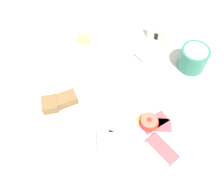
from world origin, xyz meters
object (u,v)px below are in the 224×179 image
at_px(butter_dish, 84,42).
at_px(number_card, 157,34).
at_px(bread_plate, 58,105).
at_px(sugar_cup, 193,58).
at_px(teaspoon_by_saucer, 146,60).
at_px(breakfast_plate, 145,136).
at_px(fork_on_cloth, 4,156).
at_px(teaspoon_near_cup, 120,68).

distance_m(butter_dish, number_card, 0.24).
xyz_separation_m(bread_plate, sugar_cup, (0.32, 0.27, 0.03)).
bearing_deg(butter_dish, bread_plate, -83.95).
bearing_deg(teaspoon_by_saucer, sugar_cup, -136.24).
bearing_deg(breakfast_plate, fork_on_cloth, -152.12).
height_order(sugar_cup, butter_dish, sugar_cup).
relative_size(breakfast_plate, fork_on_cloth, 1.37).
xyz_separation_m(sugar_cup, number_card, (-0.13, 0.06, -0.00)).
relative_size(teaspoon_by_saucer, teaspoon_near_cup, 0.91).
bearing_deg(fork_on_cloth, bread_plate, 46.40).
xyz_separation_m(breakfast_plate, sugar_cup, (0.07, 0.27, 0.03)).
bearing_deg(bread_plate, fork_on_cloth, -111.58).
bearing_deg(number_card, bread_plate, -117.36).
xyz_separation_m(breakfast_plate, butter_dish, (-0.28, 0.25, -0.00)).
bearing_deg(number_card, breakfast_plate, -77.10).
relative_size(bread_plate, number_card, 2.35).
height_order(bread_plate, butter_dish, bread_plate).
height_order(number_card, teaspoon_by_saucer, number_card).
bearing_deg(bread_plate, butter_dish, 96.05).
distance_m(number_card, teaspoon_by_saucer, 0.09).
bearing_deg(bread_plate, number_card, 59.57).
relative_size(butter_dish, number_card, 1.50).
distance_m(bread_plate, number_card, 0.38).
height_order(butter_dish, fork_on_cloth, butter_dish).
xyz_separation_m(butter_dish, teaspoon_by_saucer, (0.21, -0.00, -0.00)).
bearing_deg(teaspoon_by_saucer, bread_plate, 83.92).
height_order(sugar_cup, fork_on_cloth, sugar_cup).
height_order(bread_plate, teaspoon_near_cup, bread_plate).
xyz_separation_m(number_card, teaspoon_near_cup, (-0.08, -0.14, -0.03)).
bearing_deg(teaspoon_by_saucer, teaspoon_near_cup, 70.44).
distance_m(teaspoon_by_saucer, fork_on_cloth, 0.48).
bearing_deg(teaspoon_near_cup, teaspoon_by_saucer, 144.26).
bearing_deg(butter_dish, number_card, 20.84).
distance_m(breakfast_plate, fork_on_cloth, 0.36).
height_order(sugar_cup, teaspoon_near_cup, sugar_cup).
relative_size(breakfast_plate, number_card, 3.30).
xyz_separation_m(breakfast_plate, bread_plate, (-0.25, 0.00, 0.00)).
height_order(breakfast_plate, number_card, number_card).
bearing_deg(butter_dish, teaspoon_near_cup, -22.60).
bearing_deg(fork_on_cloth, teaspoon_near_cup, 40.79).
xyz_separation_m(teaspoon_near_cup, fork_on_cloth, (-0.18, -0.36, -0.00)).
distance_m(bread_plate, butter_dish, 0.25).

